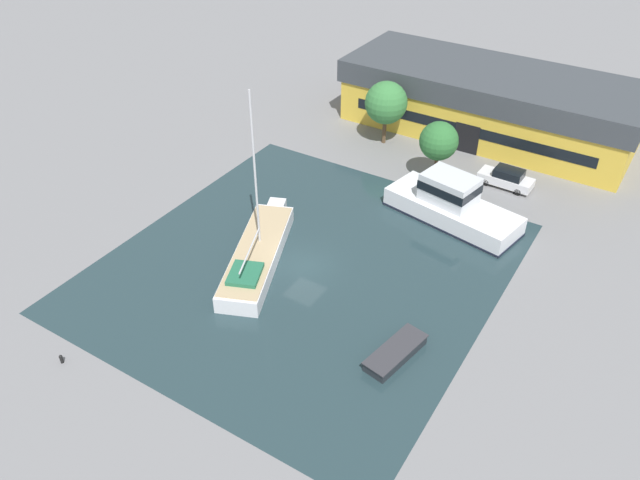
% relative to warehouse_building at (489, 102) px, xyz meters
% --- Properties ---
extents(ground_plane, '(440.00, 440.00, 0.00)m').
position_rel_warehouse_building_xyz_m(ground_plane, '(-3.52, -28.12, -3.18)').
color(ground_plane, slate).
extents(water_canal, '(26.66, 28.63, 0.01)m').
position_rel_warehouse_building_xyz_m(water_canal, '(-3.52, -28.12, -3.18)').
color(water_canal, '#23383D').
rests_on(water_canal, ground).
extents(warehouse_building, '(28.65, 11.40, 6.27)m').
position_rel_warehouse_building_xyz_m(warehouse_building, '(0.00, 0.00, 0.00)').
color(warehouse_building, gold).
rests_on(warehouse_building, ground).
extents(quay_tree_near_building, '(4.05, 4.05, 6.19)m').
position_rel_warehouse_building_xyz_m(quay_tree_near_building, '(-7.56, -7.66, 0.97)').
color(quay_tree_near_building, brown).
rests_on(quay_tree_near_building, ground).
extents(quay_tree_by_water, '(3.33, 3.33, 5.69)m').
position_rel_warehouse_building_xyz_m(quay_tree_by_water, '(-0.31, -12.07, 0.83)').
color(quay_tree_by_water, brown).
rests_on(quay_tree_by_water, ground).
extents(parked_car, '(4.71, 2.03, 1.70)m').
position_rel_warehouse_building_xyz_m(parked_car, '(5.27, -9.45, -2.33)').
color(parked_car, silver).
rests_on(parked_car, ground).
extents(sailboat_moored, '(7.17, 12.71, 13.01)m').
position_rel_warehouse_building_xyz_m(sailboat_moored, '(-6.73, -29.44, -2.45)').
color(sailboat_moored, white).
rests_on(sailboat_moored, water_canal).
extents(motor_cruiser, '(11.51, 6.11, 3.79)m').
position_rel_warehouse_building_xyz_m(motor_cruiser, '(3.10, -16.79, -1.81)').
color(motor_cruiser, white).
rests_on(motor_cruiser, water_canal).
extents(small_dinghy, '(2.47, 4.87, 0.71)m').
position_rel_warehouse_building_xyz_m(small_dinghy, '(6.11, -32.71, -2.81)').
color(small_dinghy, '#23282D').
rests_on(small_dinghy, water_canal).
extents(mooring_bollard, '(0.22, 0.22, 0.60)m').
position_rel_warehouse_building_xyz_m(mooring_bollard, '(-10.87, -43.81, -2.86)').
color(mooring_bollard, black).
rests_on(mooring_bollard, ground).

